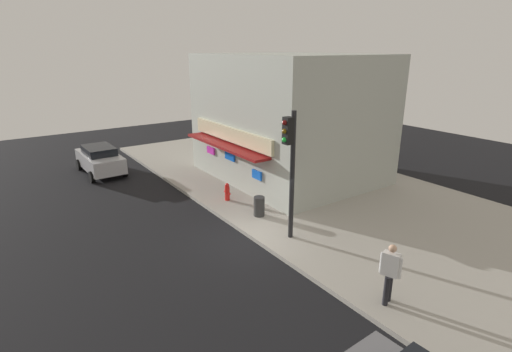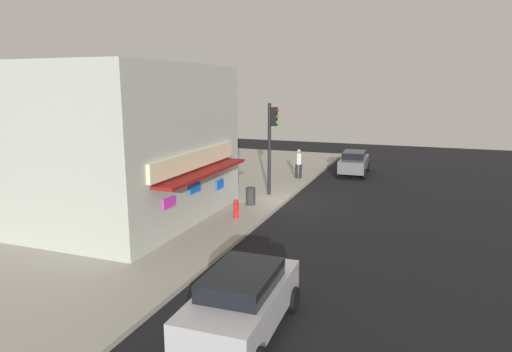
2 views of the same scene
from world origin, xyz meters
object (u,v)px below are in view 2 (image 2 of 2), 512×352
traffic_light (271,137)px  trash_can (251,196)px  parked_car_grey (354,162)px  pedestrian (299,162)px  parked_car_silver (242,300)px  fire_hydrant (236,209)px

traffic_light → trash_can: 3.52m
parked_car_grey → pedestrian: bearing=138.9°
parked_car_silver → parked_car_grey: (20.84, 0.42, -0.03)m
parked_car_silver → parked_car_grey: bearing=1.2°
fire_hydrant → parked_car_silver: (-8.23, -3.65, 0.27)m
fire_hydrant → trash_can: 2.32m
traffic_light → trash_can: size_ratio=5.68×
pedestrian → parked_car_silver: (-17.50, -3.34, -0.34)m
parked_car_grey → trash_can: bearing=161.6°
pedestrian → parked_car_grey: size_ratio=0.44×
pedestrian → trash_can: bearing=175.8°
trash_can → parked_car_grey: parked_car_grey is taller
fire_hydrant → traffic_light: bearing=-0.9°
traffic_light → parked_car_silver: (-12.83, -3.58, -2.41)m
traffic_light → fire_hydrant: traffic_light is taller
parked_car_silver → parked_car_grey: size_ratio=1.02×
trash_can → parked_car_grey: 10.86m
trash_can → parked_car_silver: size_ratio=0.20×
traffic_light → pedestrian: traffic_light is taller
trash_can → pedestrian: pedestrian is taller
parked_car_grey → parked_car_silver: bearing=-178.8°
fire_hydrant → pedestrian: 9.29m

